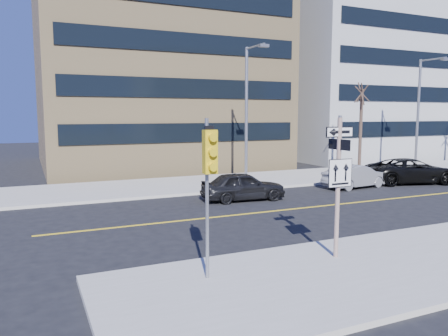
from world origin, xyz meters
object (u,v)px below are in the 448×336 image
traffic_signal (209,165)px  parked_car_b (356,176)px  streetlight_b (421,107)px  sign_pole (338,179)px  streetlight_a (248,106)px  street_tree_west (362,95)px  parked_car_a (243,186)px  parked_car_c (411,171)px

traffic_signal → parked_car_b: (13.31, 10.07, -2.35)m
streetlight_b → parked_car_b: bearing=-158.9°
sign_pole → traffic_signal: 4.05m
streetlight_a → street_tree_west: (9.00, 0.54, 0.77)m
traffic_signal → streetlight_a: streetlight_a is taller
streetlight_a → streetlight_b: same height
parked_car_a → parked_car_c: 11.96m
street_tree_west → parked_car_c: bearing=-81.1°
streetlight_a → streetlight_b: size_ratio=1.00×
parked_car_c → streetlight_b: bearing=-35.3°
streetlight_b → street_tree_west: bearing=173.8°
parked_car_b → parked_car_c: bearing=-98.0°
traffic_signal → parked_car_b: 16.86m
parked_car_c → streetlight_a: streetlight_a is taller
parked_car_b → street_tree_west: size_ratio=0.65×
parked_car_b → streetlight_a: size_ratio=0.52×
sign_pole → parked_car_b: 13.72m
traffic_signal → streetlight_b: (22.00, 13.42, 1.73)m
traffic_signal → street_tree_west: size_ratio=0.63×
parked_car_c → street_tree_west: (-0.62, 3.97, 4.76)m
sign_pole → parked_car_a: size_ratio=0.97×
traffic_signal → streetlight_b: size_ratio=0.50×
parked_car_a → parked_car_b: (7.63, 0.63, -0.03)m
parked_car_b → streetlight_b: (8.69, 3.35, 4.07)m
streetlight_a → streetlight_b: 14.00m
streetlight_a → streetlight_b: bearing=0.0°
parked_car_b → streetlight_b: size_ratio=0.52×
parked_car_b → parked_car_c: 4.31m
parked_car_a → streetlight_a: size_ratio=0.52×
sign_pole → streetlight_a: size_ratio=0.51×
sign_pole → parked_car_c: size_ratio=0.73×
traffic_signal → parked_car_a: bearing=59.0°
traffic_signal → street_tree_west: street_tree_west is taller
streetlight_a → parked_car_a: bearing=-120.3°
parked_car_a → parked_car_c: bearing=-81.8°
parked_car_a → parked_car_b: bearing=-79.7°
streetlight_b → street_tree_west: 5.09m
parked_car_a → streetlight_b: (16.32, 3.98, 4.05)m
sign_pole → parked_car_b: size_ratio=0.98×
sign_pole → streetlight_a: streetlight_a is taller
traffic_signal → streetlight_b: 25.83m
traffic_signal → parked_car_a: (5.68, 9.44, -2.32)m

